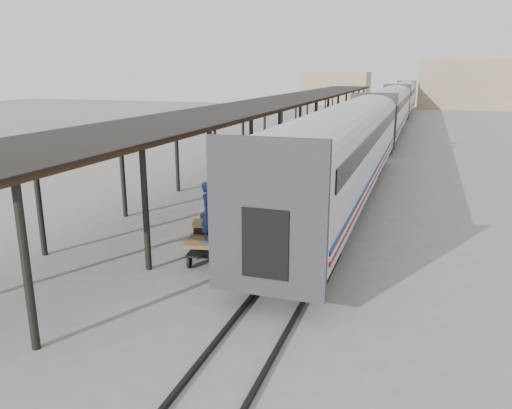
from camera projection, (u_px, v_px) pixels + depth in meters
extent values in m
plane|color=slate|center=(213.00, 253.00, 17.43)|extent=(160.00, 160.00, 0.00)
cube|color=silver|center=(344.00, 150.00, 23.08)|extent=(3.00, 24.00, 2.90)
cube|color=#28282B|center=(267.00, 221.00, 12.19)|extent=(3.04, 0.22, 3.50)
cube|color=black|center=(312.00, 130.00, 23.32)|extent=(0.04, 22.08, 0.65)
cube|color=black|center=(342.00, 186.00, 23.52)|extent=(2.55, 23.04, 0.50)
cube|color=silver|center=(388.00, 110.00, 46.87)|extent=(3.00, 24.00, 2.90)
cube|color=#28282B|center=(375.00, 122.00, 35.98)|extent=(3.04, 0.22, 3.50)
cube|color=black|center=(372.00, 100.00, 47.11)|extent=(0.04, 22.08, 0.65)
cube|color=black|center=(386.00, 128.00, 47.31)|extent=(2.55, 23.04, 0.50)
cube|color=silver|center=(402.00, 97.00, 70.66)|extent=(3.00, 24.00, 2.90)
cube|color=#28282B|center=(397.00, 102.00, 59.77)|extent=(3.04, 0.22, 3.50)
cube|color=black|center=(391.00, 90.00, 70.90)|extent=(0.04, 22.08, 0.65)
cube|color=black|center=(401.00, 109.00, 71.10)|extent=(2.55, 23.04, 0.50)
cube|color=black|center=(261.00, 202.00, 15.81)|extent=(0.50, 1.70, 2.00)
imported|color=silver|center=(261.00, 206.00, 15.84)|extent=(0.72, 0.89, 1.72)
cube|color=olive|center=(248.00, 224.00, 15.99)|extent=(0.57, 0.25, 0.42)
cube|color=#422B19|center=(293.00, 99.00, 39.40)|extent=(4.60, 64.00, 0.18)
cube|color=black|center=(293.00, 98.00, 39.37)|extent=(4.90, 64.30, 0.06)
cylinder|color=black|center=(268.00, 124.00, 40.55)|extent=(0.20, 0.20, 4.00)
cylinder|color=black|center=(335.00, 102.00, 68.92)|extent=(0.20, 0.20, 4.00)
cylinder|color=black|center=(26.00, 267.00, 10.92)|extent=(0.20, 0.20, 4.00)
cylinder|color=black|center=(318.00, 126.00, 39.29)|extent=(0.20, 0.20, 4.00)
cylinder|color=black|center=(365.00, 103.00, 67.65)|extent=(0.20, 0.20, 4.00)
cube|color=black|center=(378.00, 137.00, 47.75)|extent=(0.10, 150.00, 0.12)
cube|color=black|center=(394.00, 137.00, 47.31)|extent=(0.10, 150.00, 0.12)
cube|color=tan|center=(475.00, 84.00, 83.43)|extent=(18.00, 10.00, 8.00)
cube|color=tan|center=(336.00, 88.00, 94.77)|extent=(12.00, 8.00, 6.00)
cube|color=brown|center=(211.00, 236.00, 16.75)|extent=(1.66, 2.59, 0.12)
cube|color=black|center=(211.00, 246.00, 16.84)|extent=(1.54, 2.47, 0.06)
cylinder|color=black|center=(189.00, 262.00, 16.07)|extent=(0.15, 0.41, 0.40)
cylinder|color=black|center=(220.00, 264.00, 15.93)|extent=(0.15, 0.41, 0.40)
cylinder|color=black|center=(204.00, 243.00, 17.89)|extent=(0.15, 0.41, 0.40)
cylinder|color=black|center=(231.00, 244.00, 17.75)|extent=(0.15, 0.41, 0.40)
cube|color=#353537|center=(207.00, 226.00, 17.25)|extent=(0.78, 0.59, 0.24)
cube|color=olive|center=(224.00, 225.00, 17.38)|extent=(0.60, 0.42, 0.22)
cube|color=black|center=(204.00, 230.00, 16.83)|extent=(0.64, 0.48, 0.24)
cube|color=#40462A|center=(220.00, 231.00, 16.80)|extent=(0.49, 0.36, 0.17)
cube|color=#47291C|center=(209.00, 221.00, 17.12)|extent=(0.61, 0.50, 0.20)
cube|color=olive|center=(202.00, 223.00, 16.75)|extent=(0.61, 0.49, 0.22)
cube|color=#353537|center=(208.00, 216.00, 17.10)|extent=(0.48, 0.36, 0.16)
cube|color=maroon|center=(280.00, 155.00, 34.30)|extent=(1.55, 1.89, 0.98)
cube|color=maroon|center=(285.00, 144.00, 34.45)|extent=(1.11, 0.97, 0.38)
cylinder|color=black|center=(270.00, 161.00, 34.26)|extent=(0.28, 0.41, 0.39)
cylinder|color=black|center=(280.00, 162.00, 33.70)|extent=(0.28, 0.41, 0.39)
cylinder|color=black|center=(281.00, 159.00, 35.12)|extent=(0.28, 0.41, 0.39)
cylinder|color=black|center=(291.00, 160.00, 34.56)|extent=(0.28, 0.41, 0.39)
imported|color=navy|center=(209.00, 212.00, 15.81)|extent=(0.53, 0.75, 1.95)
imported|color=black|center=(276.00, 157.00, 32.10)|extent=(1.03, 0.69, 1.63)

